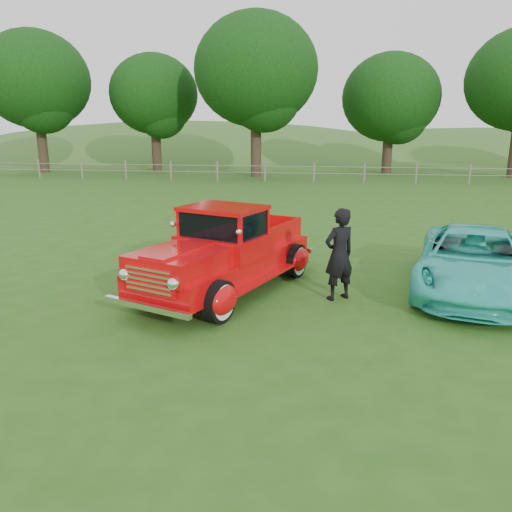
# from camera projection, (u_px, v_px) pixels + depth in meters

# --- Properties ---
(ground) EXTENTS (140.00, 140.00, 0.00)m
(ground) POSITION_uv_depth(u_px,v_px,m) (272.00, 309.00, 9.32)
(ground) COLOR #295316
(ground) RESTS_ON ground
(distant_hills) EXTENTS (116.00, 60.00, 18.00)m
(distant_hills) POSITION_uv_depth(u_px,v_px,m) (292.00, 186.00, 67.97)
(distant_hills) COLOR #376525
(distant_hills) RESTS_ON ground
(fence_line) EXTENTS (48.00, 0.12, 1.20)m
(fence_line) POSITION_uv_depth(u_px,v_px,m) (314.00, 172.00, 30.23)
(fence_line) COLOR slate
(fence_line) RESTS_ON ground
(tree_far_west) EXTENTS (7.60, 7.60, 9.93)m
(tree_far_west) POSITION_uv_depth(u_px,v_px,m) (36.00, 80.00, 35.40)
(tree_far_west) COLOR #322219
(tree_far_west) RESTS_ON ground
(tree_mid_west) EXTENTS (6.40, 6.40, 8.46)m
(tree_mid_west) POSITION_uv_depth(u_px,v_px,m) (154.00, 95.00, 36.42)
(tree_mid_west) COLOR #322219
(tree_mid_west) RESTS_ON ground
(tree_near_west) EXTENTS (8.00, 8.00, 10.42)m
(tree_near_west) POSITION_uv_depth(u_px,v_px,m) (256.00, 70.00, 32.10)
(tree_near_west) COLOR #322219
(tree_near_west) RESTS_ON ground
(tree_near_east) EXTENTS (6.80, 6.80, 8.33)m
(tree_near_east) POSITION_uv_depth(u_px,v_px,m) (391.00, 98.00, 35.05)
(tree_near_east) COLOR #322219
(tree_near_east) RESTS_ON ground
(red_pickup) EXTENTS (3.48, 5.28, 1.78)m
(red_pickup) POSITION_uv_depth(u_px,v_px,m) (226.00, 253.00, 10.18)
(red_pickup) COLOR black
(red_pickup) RESTS_ON ground
(teal_sedan) EXTENTS (3.24, 5.06, 1.30)m
(teal_sedan) POSITION_uv_depth(u_px,v_px,m) (474.00, 261.00, 10.15)
(teal_sedan) COLOR #33CCBC
(teal_sedan) RESTS_ON ground
(man) EXTENTS (0.79, 0.74, 1.82)m
(man) POSITION_uv_depth(u_px,v_px,m) (339.00, 254.00, 9.66)
(man) COLOR black
(man) RESTS_ON ground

